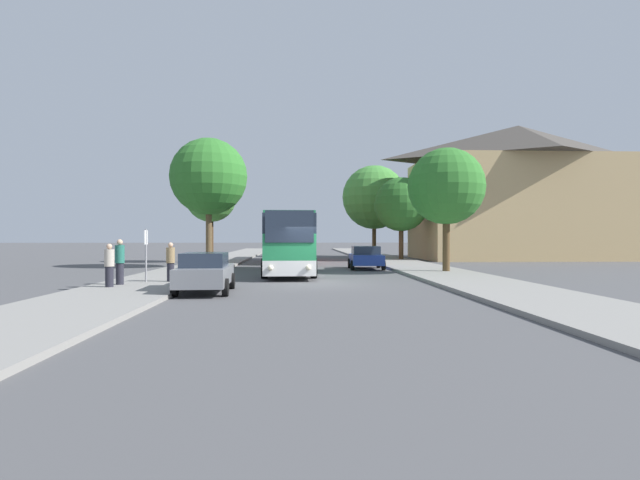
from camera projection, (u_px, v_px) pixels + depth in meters
name	position (u px, v px, depth m)	size (l,w,h in m)	color
ground_plane	(315.00, 284.00, 21.61)	(300.00, 300.00, 0.00)	#4C4C4F
sidewalk_left	(151.00, 283.00, 21.28)	(4.00, 120.00, 0.15)	gray
sidewalk_right	(474.00, 282.00, 21.94)	(4.00, 120.00, 0.15)	gray
building_right_background	(518.00, 192.00, 45.94)	(18.16, 10.85, 12.31)	tan
bus_front	(289.00, 242.00, 27.71)	(2.89, 10.95, 3.26)	silver
bus_middle	(293.00, 239.00, 40.74)	(2.96, 11.49, 3.52)	gray
parked_car_left_curb	(205.00, 272.00, 18.28)	(2.04, 4.13, 1.47)	slate
parked_car_right_near	(366.00, 257.00, 31.64)	(2.21, 4.02, 1.46)	#233D9E
bus_stop_sign	(146.00, 249.00, 20.96)	(0.08, 0.45, 2.23)	gray
pedestrian_waiting_near	(171.00, 262.00, 21.22)	(0.36, 0.36, 1.66)	#23232D
pedestrian_waiting_far	(120.00, 262.00, 19.83)	(0.36, 0.36, 1.80)	#23232D
pedestrian_walking_back	(109.00, 265.00, 18.91)	(0.36, 0.36, 1.64)	#23232D
tree_left_near	(209.00, 177.00, 33.05)	(5.09, 5.09, 8.44)	brown
tree_left_far	(211.00, 197.00, 39.71)	(4.06, 4.06, 7.14)	#47331E
tree_right_near	(446.00, 187.00, 27.65)	(4.25, 4.25, 6.84)	#513D23
tree_right_mid	(401.00, 204.00, 42.30)	(4.59, 4.59, 6.95)	#47331E
tree_right_far	(374.00, 197.00, 50.02)	(6.39, 6.39, 9.06)	#513D23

